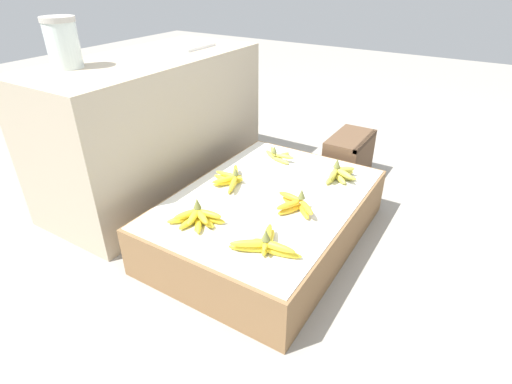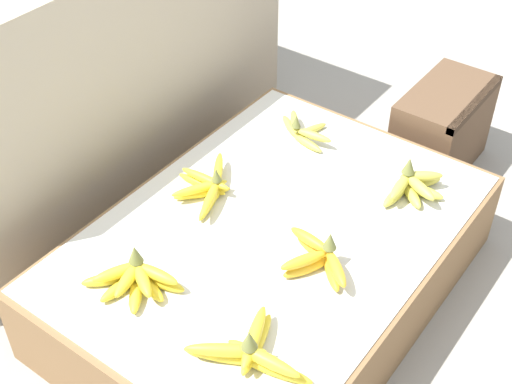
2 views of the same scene
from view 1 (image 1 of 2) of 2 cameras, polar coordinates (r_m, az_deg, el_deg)
ground_plane at (r=1.98m, az=1.64°, el=-6.58°), size 10.00×10.00×0.00m
display_platform at (r=1.92m, az=1.69°, el=-3.71°), size 1.11×0.79×0.24m
back_vendor_table at (r=2.33m, az=-14.36°, el=8.95°), size 1.30×0.58×0.76m
wooden_crate at (r=2.50m, az=13.06°, el=4.72°), size 0.37×0.20×0.29m
banana_bunch_front_left at (r=1.50m, az=1.35°, el=-7.45°), size 0.21×0.27×0.10m
banana_bunch_front_midleft at (r=1.74m, az=5.68°, el=-1.78°), size 0.16×0.21×0.10m
banana_bunch_front_midright at (r=2.02m, az=11.89°, el=2.54°), size 0.20×0.13×0.11m
banana_bunch_middle_left at (r=1.66m, az=-8.36°, el=-3.64°), size 0.15×0.22×0.10m
banana_bunch_middle_midleft at (r=1.95m, az=-3.55°, el=1.92°), size 0.24×0.19×0.09m
banana_bunch_middle_midright at (r=2.20m, az=3.11°, el=5.31°), size 0.14×0.21×0.08m
glass_jar at (r=2.09m, az=-25.91°, el=18.65°), size 0.15×0.15×0.22m
foam_tray_white at (r=2.45m, az=-9.67°, el=19.92°), size 0.25×0.21×0.02m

